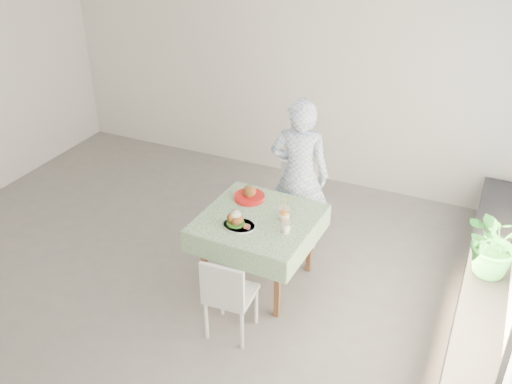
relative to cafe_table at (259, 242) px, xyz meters
The scene contains 12 objects.
floor 0.91m from the cafe_table, 165.80° to the right, with size 6.00×6.00×0.00m, color slate.
wall_back 2.60m from the cafe_table, 108.13° to the left, with size 6.00×0.02×2.80m, color white.
window_ledge 2.06m from the cafe_table, ahead, with size 0.40×4.80×0.50m, color black.
cafe_table is the anchor object (origin of this frame).
chair_far 0.90m from the cafe_table, 87.31° to the left, with size 0.46×0.46×0.84m.
chair_near 0.78m from the cafe_table, 84.30° to the right, with size 0.41×0.41×0.82m.
diner 0.86m from the cafe_table, 81.73° to the left, with size 0.61×0.40×1.67m, color #87A3D8.
main_dish 0.41m from the cafe_table, 118.09° to the right, with size 0.30×0.30×0.16m.
juice_cup_orange 0.42m from the cafe_table, 11.60° to the left, with size 0.10×0.10×0.28m.
juice_cup_lemonade 0.49m from the cafe_table, 22.99° to the right, with size 0.09×0.09×0.25m.
second_dish 0.47m from the cafe_table, 129.49° to the left, with size 0.30×0.30×0.14m.
potted_plant 2.11m from the cafe_table, 10.53° to the left, with size 0.57×0.49×0.63m, color #2C853F.
Camera 1 is at (2.59, -3.90, 3.59)m, focal length 40.00 mm.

